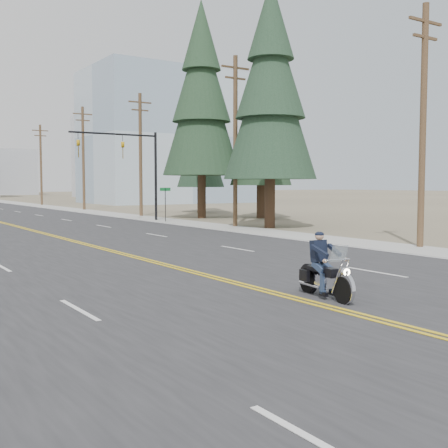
% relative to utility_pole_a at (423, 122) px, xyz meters
% --- Properties ---
extents(ground_plane, '(400.00, 400.00, 0.00)m').
position_rel_utility_pole_a_xyz_m(ground_plane, '(-12.50, -8.00, -5.73)').
color(ground_plane, '#776D56').
rests_on(ground_plane, ground).
extents(sidewalk_right, '(3.00, 200.00, 0.01)m').
position_rel_utility_pole_a_xyz_m(sidewalk_right, '(-1.00, 62.00, -5.73)').
color(sidewalk_right, '#A5A5A0').
rests_on(sidewalk_right, ground).
extents(traffic_mast_right, '(7.10, 0.26, 7.00)m').
position_rel_utility_pole_a_xyz_m(traffic_mast_right, '(-3.52, 24.00, -0.79)').
color(traffic_mast_right, black).
rests_on(traffic_mast_right, ground).
extents(street_sign, '(0.90, 0.06, 2.62)m').
position_rel_utility_pole_a_xyz_m(street_sign, '(-1.70, 22.00, -3.93)').
color(street_sign, black).
rests_on(street_sign, ground).
extents(utility_pole_a, '(2.20, 0.30, 11.00)m').
position_rel_utility_pole_a_xyz_m(utility_pole_a, '(0.00, 0.00, 0.00)').
color(utility_pole_a, brown).
rests_on(utility_pole_a, ground).
extents(utility_pole_b, '(2.20, 0.30, 11.50)m').
position_rel_utility_pole_a_xyz_m(utility_pole_b, '(0.00, 15.00, 0.25)').
color(utility_pole_b, brown).
rests_on(utility_pole_b, ground).
extents(utility_pole_c, '(2.20, 0.30, 11.00)m').
position_rel_utility_pole_a_xyz_m(utility_pole_c, '(0.00, 30.00, 0.00)').
color(utility_pole_c, brown).
rests_on(utility_pole_c, ground).
extents(utility_pole_d, '(2.20, 0.30, 11.50)m').
position_rel_utility_pole_a_xyz_m(utility_pole_d, '(0.00, 45.00, 0.25)').
color(utility_pole_d, brown).
rests_on(utility_pole_d, ground).
extents(utility_pole_e, '(2.20, 0.30, 11.00)m').
position_rel_utility_pole_a_xyz_m(utility_pole_e, '(0.00, 62.00, 0.00)').
color(utility_pole_e, brown).
rests_on(utility_pole_e, ground).
extents(glass_building, '(24.00, 16.00, 20.00)m').
position_rel_utility_pole_a_xyz_m(glass_building, '(19.50, 62.00, 4.27)').
color(glass_building, '#9EB5CC').
rests_on(glass_building, ground).
extents(haze_bldg_c, '(16.00, 12.00, 18.00)m').
position_rel_utility_pole_a_xyz_m(haze_bldg_c, '(27.50, 102.00, 3.27)').
color(haze_bldg_c, '#B7BCC6').
rests_on(haze_bldg_c, ground).
extents(haze_bldg_e, '(14.00, 14.00, 12.00)m').
position_rel_utility_pole_a_xyz_m(haze_bldg_e, '(12.50, 142.00, 0.27)').
color(haze_bldg_e, '#B7BCC6').
rests_on(haze_bldg_e, ground).
extents(motorcyclist, '(1.26, 2.29, 1.69)m').
position_rel_utility_pole_a_xyz_m(motorcyclist, '(-11.78, -6.09, -4.88)').
color(motorcyclist, black).
rests_on(motorcyclist, ground).
extents(conifer_near, '(6.12, 6.12, 16.20)m').
position_rel_utility_pole_a_xyz_m(conifer_near, '(1.31, 12.86, 3.57)').
color(conifer_near, '#382619').
rests_on(conifer_near, ground).
extents(conifer_mid, '(5.26, 5.26, 14.04)m').
position_rel_utility_pole_a_xyz_m(conifer_mid, '(7.31, 21.75, 2.33)').
color(conifer_mid, '#382619').
rests_on(conifer_mid, ground).
extents(conifer_tall, '(6.57, 6.57, 18.26)m').
position_rel_utility_pole_a_xyz_m(conifer_tall, '(3.01, 24.38, 4.76)').
color(conifer_tall, '#382619').
rests_on(conifer_tall, ground).
extents(conifer_far, '(4.85, 4.85, 12.99)m').
position_rel_utility_pole_a_xyz_m(conifer_far, '(8.02, 32.83, 1.72)').
color(conifer_far, '#382619').
rests_on(conifer_far, ground).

